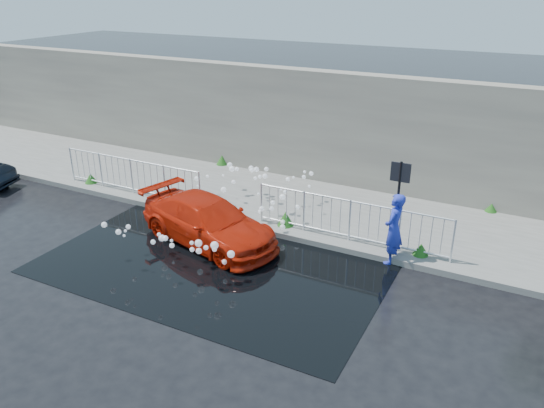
% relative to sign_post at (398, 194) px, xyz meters
% --- Properties ---
extents(ground, '(90.00, 90.00, 0.00)m').
position_rel_sign_post_xyz_m(ground, '(-4.20, -3.10, -1.72)').
color(ground, black).
rests_on(ground, ground).
extents(pavement, '(30.00, 4.00, 0.15)m').
position_rel_sign_post_xyz_m(pavement, '(-4.20, 1.90, -1.65)').
color(pavement, '#5C5C58').
rests_on(pavement, ground).
extents(curb, '(30.00, 0.25, 0.16)m').
position_rel_sign_post_xyz_m(curb, '(-4.20, -0.10, -1.64)').
color(curb, '#5C5C58').
rests_on(curb, ground).
extents(retaining_wall, '(30.00, 0.60, 3.50)m').
position_rel_sign_post_xyz_m(retaining_wall, '(-4.20, 4.10, 0.18)').
color(retaining_wall, '#6A6259').
rests_on(retaining_wall, pavement).
extents(puddle, '(8.00, 5.00, 0.01)m').
position_rel_sign_post_xyz_m(puddle, '(-3.70, -2.10, -1.72)').
color(puddle, black).
rests_on(puddle, ground).
extents(sign_post, '(0.45, 0.06, 2.50)m').
position_rel_sign_post_xyz_m(sign_post, '(0.00, 0.00, 0.00)').
color(sign_post, black).
rests_on(sign_post, ground).
extents(railing_left, '(5.05, 0.05, 1.10)m').
position_rel_sign_post_xyz_m(railing_left, '(-8.20, 0.25, -0.99)').
color(railing_left, silver).
rests_on(railing_left, pavement).
extents(railing_right, '(5.05, 0.05, 1.10)m').
position_rel_sign_post_xyz_m(railing_right, '(-1.20, 0.25, -0.99)').
color(railing_right, silver).
rests_on(railing_right, pavement).
extents(weeds, '(12.17, 3.93, 0.40)m').
position_rel_sign_post_xyz_m(weeds, '(-4.47, 1.33, -1.41)').
color(weeds, '#134714').
rests_on(weeds, pavement).
extents(water_spray, '(3.55, 5.67, 1.06)m').
position_rel_sign_post_xyz_m(water_spray, '(-4.33, -0.25, -1.02)').
color(water_spray, white).
rests_on(water_spray, ground).
extents(red_car, '(4.29, 2.59, 1.16)m').
position_rel_sign_post_xyz_m(red_car, '(-4.44, -1.21, -1.14)').
color(red_car, '#B91B07').
rests_on(red_car, ground).
extents(person, '(0.49, 0.68, 1.75)m').
position_rel_sign_post_xyz_m(person, '(-0.00, -0.10, -0.85)').
color(person, '#2533B9').
rests_on(person, ground).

